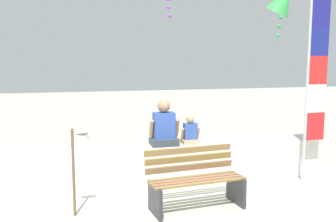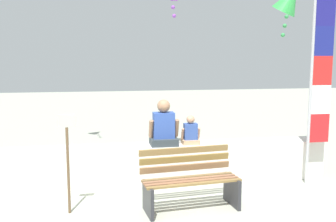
{
  "view_description": "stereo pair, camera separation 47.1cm",
  "coord_description": "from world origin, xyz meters",
  "px_view_note": "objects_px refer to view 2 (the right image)",
  "views": [
    {
      "loc": [
        -1.47,
        -5.46,
        2.27
      ],
      "look_at": [
        0.16,
        1.17,
        1.31
      ],
      "focal_mm": 41.84,
      "sensor_mm": 36.0,
      "label": 1
    },
    {
      "loc": [
        -1.01,
        -5.56,
        2.27
      ],
      "look_at": [
        0.16,
        1.17,
        1.31
      ],
      "focal_mm": 41.84,
      "sensor_mm": 36.0,
      "label": 2
    }
  ],
  "objects_px": {
    "park_bench": "(190,182)",
    "flag_banner": "(318,79)",
    "person_adult": "(164,127)",
    "person_child": "(190,133)",
    "sign_post": "(68,156)"
  },
  "relations": [
    {
      "from": "park_bench",
      "to": "flag_banner",
      "type": "xyz_separation_m",
      "value": [
        2.44,
        0.74,
        1.47
      ]
    },
    {
      "from": "person_adult",
      "to": "flag_banner",
      "type": "distance_m",
      "value": 2.81
    },
    {
      "from": "person_child",
      "to": "flag_banner",
      "type": "height_order",
      "value": "flag_banner"
    },
    {
      "from": "person_adult",
      "to": "person_child",
      "type": "xyz_separation_m",
      "value": [
        0.48,
        0.0,
        -0.11
      ]
    },
    {
      "from": "park_bench",
      "to": "sign_post",
      "type": "relative_size",
      "value": 1.03
    },
    {
      "from": "park_bench",
      "to": "person_adult",
      "type": "xyz_separation_m",
      "value": [
        -0.2,
        1.18,
        0.62
      ]
    },
    {
      "from": "person_child",
      "to": "flag_banner",
      "type": "relative_size",
      "value": 0.16
    },
    {
      "from": "park_bench",
      "to": "person_child",
      "type": "distance_m",
      "value": 1.31
    },
    {
      "from": "flag_banner",
      "to": "sign_post",
      "type": "xyz_separation_m",
      "value": [
        -4.21,
        -0.63,
        -1.03
      ]
    },
    {
      "from": "park_bench",
      "to": "sign_post",
      "type": "height_order",
      "value": "sign_post"
    },
    {
      "from": "person_adult",
      "to": "person_child",
      "type": "bearing_deg",
      "value": 0.04
    },
    {
      "from": "person_adult",
      "to": "park_bench",
      "type": "bearing_deg",
      "value": -80.27
    },
    {
      "from": "person_child",
      "to": "sign_post",
      "type": "height_order",
      "value": "sign_post"
    },
    {
      "from": "park_bench",
      "to": "flag_banner",
      "type": "bearing_deg",
      "value": 16.81
    },
    {
      "from": "flag_banner",
      "to": "person_adult",
      "type": "bearing_deg",
      "value": 170.49
    }
  ]
}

